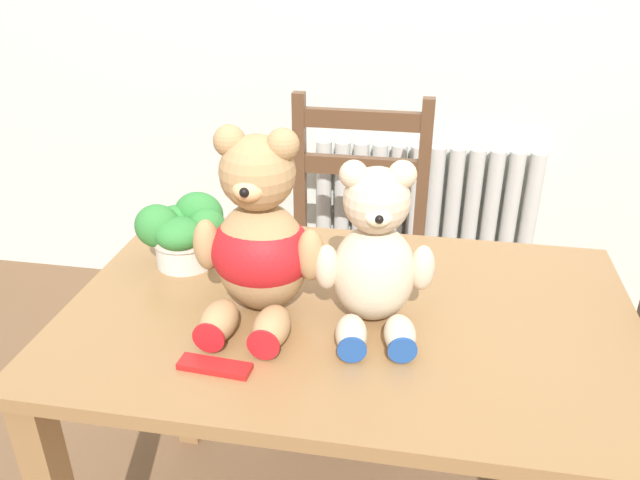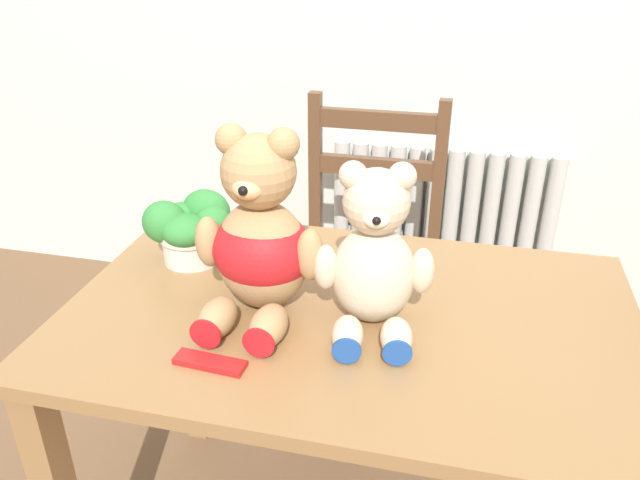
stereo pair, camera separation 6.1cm
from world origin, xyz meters
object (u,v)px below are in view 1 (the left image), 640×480
Objects in this scene: wooden_chair_behind at (353,257)px; chocolate_bar at (215,366)px; teddy_bear_left at (259,242)px; teddy_bear_right at (375,257)px; potted_plant at (184,231)px.

wooden_chair_behind reaches higher than chocolate_bar.
wooden_chair_behind is 2.54× the size of teddy_bear_left.
teddy_bear_right reaches higher than chocolate_bar.
teddy_bear_right is 0.36m from chocolate_bar.
teddy_bear_left is at bearing -9.75° from teddy_bear_right.
chocolate_bar is at bearing -62.37° from potted_plant.
chocolate_bar is (-0.13, -0.96, 0.29)m from wooden_chair_behind.
teddy_bear_right is 2.51× the size of chocolate_bar.
teddy_bear_right is at bearing -178.94° from teddy_bear_left.
wooden_chair_behind is 0.88m from teddy_bear_right.
teddy_bear_right is 1.70× the size of potted_plant.
teddy_bear_left is at bearing 82.80° from wooden_chair_behind.
teddy_bear_right is (0.22, -0.00, -0.01)m from teddy_bear_left.
potted_plant is 1.48× the size of chocolate_bar.
potted_plant is (-0.32, -0.60, 0.36)m from wooden_chair_behind.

